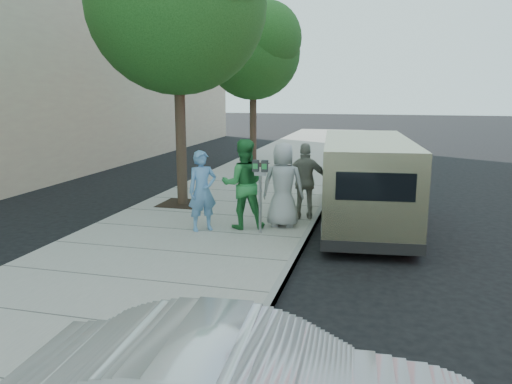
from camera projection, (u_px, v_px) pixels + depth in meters
ground at (238, 240)px, 10.90m from camera, size 120.00×120.00×0.00m
sidewalk at (195, 233)px, 11.13m from camera, size 5.00×60.00×0.15m
curb_face at (304, 241)px, 10.54m from camera, size 0.12×60.00×0.16m
tree_far at (254, 48)px, 19.96m from camera, size 3.92×3.80×6.49m
parking_meter at (260, 181)px, 10.65m from camera, size 0.34×0.14×1.61m
van at (365, 181)px, 11.76m from camera, size 2.42×5.83×2.11m
person_officer at (202, 191)px, 10.95m from camera, size 0.77×0.74×1.78m
person_green_shirt at (243, 184)px, 11.13m from camera, size 1.18×1.05×2.01m
person_gray_shirt at (283, 185)px, 11.26m from camera, size 1.00×0.71×1.92m
person_striped_polo at (306, 181)px, 11.97m from camera, size 1.14×0.65×1.83m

